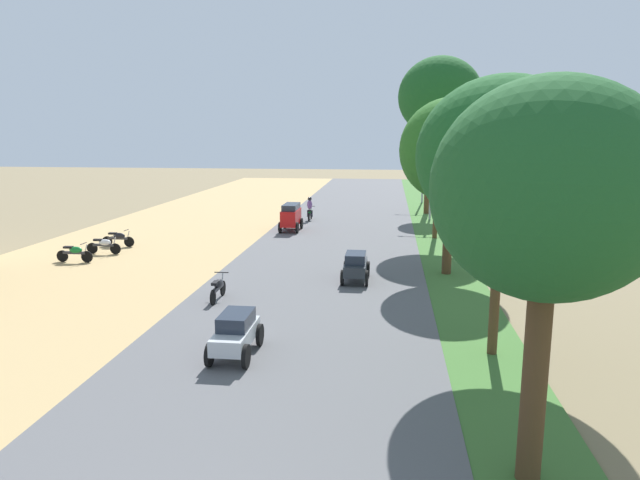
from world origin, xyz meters
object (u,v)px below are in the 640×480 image
at_px(median_tree_nearest, 549,192).
at_px(median_tree_fifth, 429,119).
at_px(parked_motorbike_fifth, 104,244).
at_px(median_tree_second, 503,157).
at_px(utility_pole_near, 491,165).
at_px(motorbike_ahead_second, 218,287).
at_px(parked_motorbike_sixth, 118,238).
at_px(parked_motorbike_fourth, 75,252).
at_px(motorbike_ahead_third, 310,209).
at_px(streetlamp_mid, 424,148).
at_px(median_tree_third, 451,150).
at_px(streetlamp_near, 432,159).
at_px(car_van_red, 291,216).
at_px(car_sedan_charcoal, 356,265).
at_px(car_sedan_silver, 236,332).
at_px(median_tree_fourth, 440,97).
at_px(utility_pole_far, 479,149).

bearing_deg(median_tree_nearest, median_tree_fifth, 89.53).
relative_size(parked_motorbike_fifth, median_tree_second, 0.24).
relative_size(utility_pole_near, motorbike_ahead_second, 4.63).
bearing_deg(parked_motorbike_fifth, parked_motorbike_sixth, 94.42).
height_order(parked_motorbike_fourth, motorbike_ahead_third, motorbike_ahead_third).
bearing_deg(utility_pole_near, streetlamp_mid, 98.75).
distance_m(parked_motorbike_fifth, median_tree_fifth, 24.84).
distance_m(parked_motorbike_fifth, median_tree_third, 17.66).
bearing_deg(parked_motorbike_fourth, motorbike_ahead_second, -31.28).
relative_size(parked_motorbike_fifth, streetlamp_near, 0.25).
distance_m(car_van_red, motorbike_ahead_second, 15.05).
bearing_deg(car_sedan_charcoal, parked_motorbike_fifth, 163.65).
bearing_deg(motorbike_ahead_second, median_tree_fifth, 69.34).
bearing_deg(car_sedan_charcoal, car_sedan_silver, -108.51).
height_order(streetlamp_near, car_sedan_silver, streetlamp_near).
bearing_deg(car_van_red, median_tree_fifth, 44.93).
bearing_deg(parked_motorbike_fifth, car_van_red, 43.66).
relative_size(parked_motorbike_fourth, median_tree_fourth, 0.18).
relative_size(parked_motorbike_fourth, median_tree_nearest, 0.26).
height_order(median_tree_fifth, car_sedan_charcoal, median_tree_fifth).
bearing_deg(utility_pole_far, utility_pole_near, -93.58).
height_order(utility_pole_far, car_sedan_charcoal, utility_pole_far).
distance_m(parked_motorbike_sixth, median_tree_second, 22.30).
xyz_separation_m(median_tree_fifth, motorbike_ahead_third, (-8.29, -4.55, -6.22)).
bearing_deg(parked_motorbike_sixth, parked_motorbike_fourth, -94.80).
height_order(median_tree_third, streetlamp_mid, streetlamp_mid).
xyz_separation_m(parked_motorbike_fourth, utility_pole_near, (20.37, 7.98, 3.80)).
xyz_separation_m(streetlamp_near, car_sedan_charcoal, (-4.21, -17.48, -3.54)).
bearing_deg(median_tree_third, car_sedan_silver, -123.29).
xyz_separation_m(parked_motorbike_fifth, median_tree_fifth, (17.15, 16.75, 6.52)).
height_order(parked_motorbike_sixth, streetlamp_mid, streetlamp_mid).
bearing_deg(car_van_red, parked_motorbike_fourth, -131.63).
height_order(parked_motorbike_sixth, median_tree_second, median_tree_second).
bearing_deg(median_tree_fourth, car_sedan_charcoal, -111.22).
bearing_deg(utility_pole_far, car_van_red, -152.74).
relative_size(streetlamp_mid, car_sedan_charcoal, 3.66).
height_order(median_tree_fourth, median_tree_fifth, median_tree_fourth).
bearing_deg(median_tree_second, parked_motorbike_fourth, 152.45).
xyz_separation_m(streetlamp_near, utility_pole_near, (2.70, -7.63, 0.07)).
xyz_separation_m(parked_motorbike_fourth, median_tree_second, (17.72, -9.25, 4.97)).
height_order(median_tree_second, car_sedan_charcoal, median_tree_second).
relative_size(utility_pole_near, car_sedan_charcoal, 3.69).
xyz_separation_m(parked_motorbike_fourth, median_tree_third, (17.33, -0.09, 4.84)).
bearing_deg(median_tree_third, median_tree_fifth, 89.14).
bearing_deg(median_tree_fourth, streetlamp_near, 88.45).
bearing_deg(median_tree_nearest, streetlamp_mid, 89.53).
height_order(utility_pole_far, motorbike_ahead_second, utility_pole_far).
bearing_deg(parked_motorbike_fourth, motorbike_ahead_third, 56.59).
distance_m(utility_pole_near, car_van_red, 12.25).
relative_size(median_tree_fourth, motorbike_ahead_third, 5.70).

